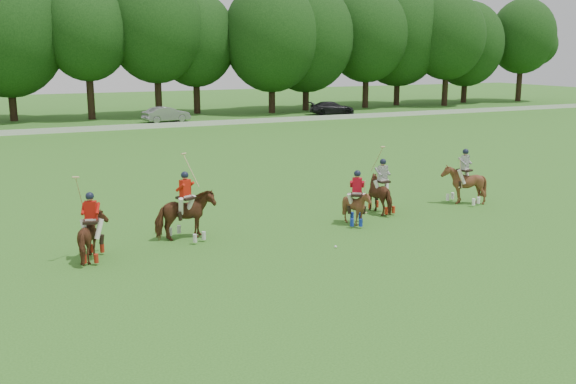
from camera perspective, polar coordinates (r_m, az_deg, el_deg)
name	(u,v)px	position (r m, az deg, el deg)	size (l,w,h in m)	color
ground	(322,265)	(19.97, 3.07, -6.48)	(180.00, 180.00, 0.00)	#2D611B
tree_line	(90,32)	(65.40, -17.22, 13.40)	(117.98, 14.32, 14.75)	black
boundary_rail	(110,128)	(55.75, -15.53, 5.51)	(120.00, 0.10, 0.44)	white
car_mid	(166,114)	(61.28, -10.76, 6.80)	(1.52, 4.36, 1.44)	gray
car_right	(332,108)	(67.71, 3.93, 7.46)	(1.90, 4.67, 1.36)	black
polo_red_a	(92,236)	(21.08, -17.00, -3.78)	(1.30, 1.90, 2.73)	#512815
polo_red_b	(186,215)	(22.57, -9.05, -2.05)	(2.20, 2.08, 2.97)	#512815
polo_red_c	(357,206)	(24.38, 6.12, -1.24)	(1.58, 1.63, 2.10)	#512815
polo_stripe_a	(382,194)	(26.37, 8.35, -0.13)	(1.13, 1.83, 2.77)	#512815
polo_stripe_b	(464,184)	(28.61, 15.35, 0.69)	(1.83, 1.93, 2.40)	#512815
polo_ball	(336,247)	(21.64, 4.25, -4.87)	(0.09, 0.09, 0.09)	white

